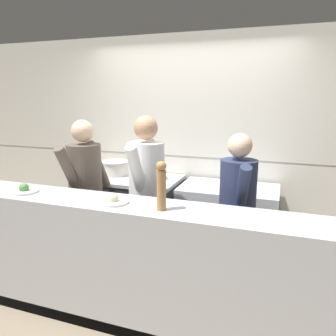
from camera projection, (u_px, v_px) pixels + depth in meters
ground_plane at (147, 302)px, 3.05m from camera, size 14.00×14.00×0.00m
wall_back_tiled at (189, 144)px, 4.03m from camera, size 8.00×0.06×2.60m
oven_range at (131, 213)px, 4.05m from camera, size 1.19×0.71×0.92m
prep_counter at (227, 226)px, 3.66m from camera, size 1.05×0.65×0.91m
pass_counter at (127, 264)px, 2.71m from camera, size 3.11×0.45×1.05m
stock_pot at (115, 168)px, 4.06m from camera, size 0.35×0.35×0.17m
sauce_pot at (149, 172)px, 3.87m from camera, size 0.34×0.34×0.16m
mixing_bowl_steel at (207, 181)px, 3.65m from camera, size 0.24×0.24×0.08m
chefs_knife at (244, 191)px, 3.38m from camera, size 0.36×0.06×0.02m
plated_dish_main at (24, 190)px, 2.89m from camera, size 0.24×0.24×0.08m
plated_dish_appetiser at (113, 200)px, 2.60m from camera, size 0.25×0.25×0.09m
pepper_mill at (161, 185)px, 2.40m from camera, size 0.08×0.08×0.37m
chef_head_cook at (86, 192)px, 3.33m from camera, size 0.39×0.73×1.65m
chef_sous at (147, 194)px, 3.17m from camera, size 0.35×0.74×1.70m
chef_line at (237, 212)px, 2.90m from camera, size 0.40×0.68×1.57m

